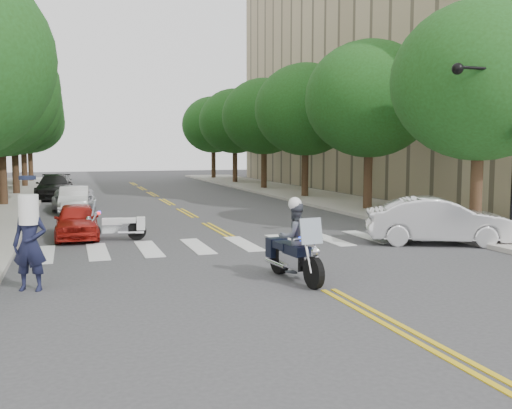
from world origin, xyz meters
name	(u,v)px	position (x,y,z in m)	size (l,w,h in m)	color
ground	(328,290)	(0.00, 0.00, 0.00)	(140.00, 140.00, 0.00)	#38383A
sidewalk_right	(315,197)	(9.50, 22.00, 0.07)	(5.00, 60.00, 0.15)	#9E9991
building_right	(490,47)	(26.00, 26.00, 11.00)	(26.00, 44.00, 22.00)	tan
tree_l_3	(13,112)	(-8.80, 30.00, 5.55)	(6.40, 6.40, 8.45)	#382316
tree_l_4	(22,118)	(-8.80, 38.00, 5.55)	(6.40, 6.40, 8.45)	#382316
tree_l_5	(29,122)	(-8.80, 46.00, 5.55)	(6.40, 6.40, 8.45)	#382316
tree_r_0	(480,81)	(8.80, 6.00, 5.55)	(6.40, 6.40, 8.45)	#382316
tree_r_1	(369,99)	(8.80, 14.00, 5.55)	(6.40, 6.40, 8.45)	#382316
tree_r_2	(306,110)	(8.80, 22.00, 5.55)	(6.40, 6.40, 8.45)	#382316
tree_r_3	(264,116)	(8.80, 30.00, 5.55)	(6.40, 6.40, 8.45)	#382316
tree_r_4	(235,121)	(8.80, 38.00, 5.55)	(6.40, 6.40, 8.45)	#382316
tree_r_5	(213,125)	(8.80, 46.00, 5.55)	(6.40, 6.40, 8.45)	#382316
traffic_signal_pole	(504,130)	(7.72, 3.50, 3.72)	(2.82, 0.42, 6.00)	black
motorcycle_police	(293,243)	(-0.36, 1.17, 0.89)	(0.89, 2.46, 2.00)	black
motorcycle_parked	(120,226)	(-3.81, 8.48, 0.49)	(2.18, 0.65, 1.41)	black
officer_standing	(30,245)	(-6.27, 2.04, 1.03)	(0.75, 0.49, 2.05)	black
convertible	(439,221)	(6.12, 4.50, 0.77)	(1.63, 4.66, 1.54)	silver
parked_car_a	(77,221)	(-5.20, 9.50, 0.62)	(1.46, 3.63, 1.24)	#A41811
parked_car_b	(74,200)	(-5.20, 18.00, 0.63)	(1.34, 3.84, 1.27)	silver
parked_car_c	(74,197)	(-5.20, 19.50, 0.62)	(2.05, 4.45, 1.24)	#A5A7AD
parked_car_d	(54,187)	(-6.30, 26.41, 0.75)	(2.10, 5.18, 1.50)	black
parked_car_e	(60,182)	(-6.07, 31.83, 0.72)	(1.70, 4.23, 1.44)	#96969B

